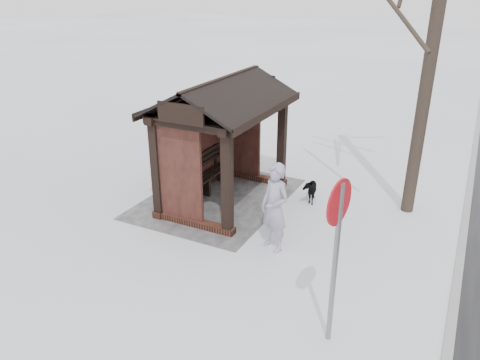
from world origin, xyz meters
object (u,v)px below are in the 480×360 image
at_px(pedestrian, 275,208).
at_px(dog, 309,189).
at_px(road_sign, 337,231).
at_px(bus_shelter, 218,116).

distance_m(pedestrian, dog, 2.58).
height_order(dog, road_sign, road_sign).
distance_m(bus_shelter, dog, 2.93).
bearing_deg(pedestrian, dog, 116.37).
relative_size(bus_shelter, pedestrian, 1.93).
bearing_deg(dog, bus_shelter, -173.49).
xyz_separation_m(bus_shelter, pedestrian, (1.57, 2.17, -1.23)).
distance_m(bus_shelter, road_sign, 5.38).
distance_m(bus_shelter, pedestrian, 2.95).
height_order(bus_shelter, dog, bus_shelter).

